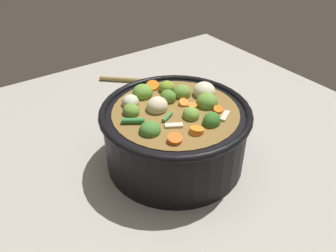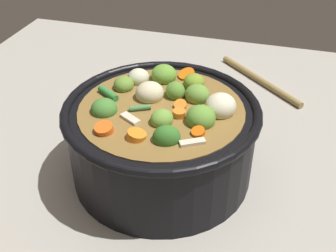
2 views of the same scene
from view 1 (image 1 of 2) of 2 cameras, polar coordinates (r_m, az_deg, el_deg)
ground_plane at (r=0.74m, az=1.14°, el=-5.60°), size 1.10×1.10×0.00m
cooking_pot at (r=0.70m, az=1.19°, el=-1.24°), size 0.30×0.30×0.15m
wooden_spoon at (r=0.97m, az=-5.35°, el=5.71°), size 0.23×0.23×0.02m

